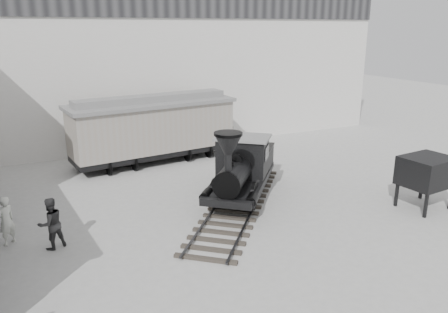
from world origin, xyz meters
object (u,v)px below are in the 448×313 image
locomotive (241,172)px  boxcar (153,127)px  coal_hopper (426,175)px  visitor_b (51,223)px  visitor_a (6,221)px

locomotive → boxcar: (-1.85, 7.32, 0.71)m
locomotive → boxcar: boxcar is taller
locomotive → coal_hopper: bearing=7.6°
locomotive → visitor_b: size_ratio=4.91×
boxcar → visitor_a: (-7.58, -7.59, -1.12)m
visitor_a → coal_hopper: bearing=126.3°
visitor_b → coal_hopper: coal_hopper is taller
visitor_a → visitor_b: 1.71m
visitor_a → coal_hopper: size_ratio=0.80×
locomotive → visitor_b: locomotive is taller
locomotive → coal_hopper: 7.86m
boxcar → visitor_a: size_ratio=5.39×
locomotive → boxcar: 7.59m
coal_hopper → visitor_a: bearing=160.5°
visitor_b → coal_hopper: size_ratio=0.83×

